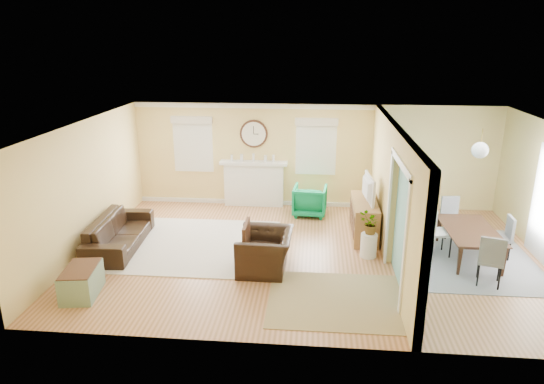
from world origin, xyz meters
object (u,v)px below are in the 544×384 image
object	(u,v)px
sofa	(119,232)
green_chair	(310,200)
credenza	(364,219)
eames_chair	(265,251)
dining_table	(470,244)

from	to	relation	value
sofa	green_chair	bearing A→B (deg)	-63.26
sofa	credenza	bearing A→B (deg)	-81.88
eames_chair	green_chair	bearing A→B (deg)	166.77
sofa	eames_chair	distance (m)	3.18
eames_chair	credenza	bearing A→B (deg)	133.62
green_chair	dining_table	world-z (taller)	green_chair
eames_chair	dining_table	size ratio (longest dim) A/B	0.65
dining_table	sofa	bearing A→B (deg)	90.20
dining_table	credenza	bearing A→B (deg)	64.02
credenza	sofa	bearing A→B (deg)	-168.19
eames_chair	green_chair	xyz separation A→B (m)	(0.77, 3.01, 0.00)
sofa	credenza	size ratio (longest dim) A/B	1.46
sofa	green_chair	world-z (taller)	green_chair
eames_chair	credenza	world-z (taller)	credenza
eames_chair	sofa	bearing A→B (deg)	-102.20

